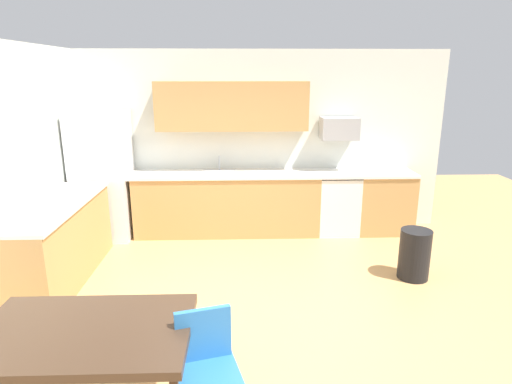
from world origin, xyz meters
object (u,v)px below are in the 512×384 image
object	(u,v)px
refrigerator	(103,176)
dining_table	(85,337)
oven_range	(337,203)
microwave	(339,128)
trash_bin	(414,254)
chair_near_table	(207,364)

from	to	relation	value
refrigerator	dining_table	distance (m)	3.76
oven_range	microwave	distance (m)	1.12
dining_table	trash_bin	size ratio (longest dim) A/B	2.33
refrigerator	dining_table	bearing A→B (deg)	-75.14
oven_range	microwave	xyz separation A→B (m)	(0.00, 0.10, 1.12)
refrigerator	oven_range	size ratio (longest dim) A/B	2.03
refrigerator	oven_range	world-z (taller)	refrigerator
trash_bin	microwave	bearing A→B (deg)	109.23
dining_table	chair_near_table	size ratio (longest dim) A/B	1.65
refrigerator	microwave	bearing A→B (deg)	2.98
oven_range	chair_near_table	xyz separation A→B (m)	(-1.68, -3.78, 0.05)
refrigerator	dining_table	xyz separation A→B (m)	(0.96, -3.63, -0.24)
oven_range	dining_table	world-z (taller)	oven_range
dining_table	trash_bin	world-z (taller)	dining_table
refrigerator	trash_bin	bearing A→B (deg)	-20.48
oven_range	dining_table	size ratio (longest dim) A/B	0.65
microwave	chair_near_table	xyz separation A→B (m)	(-1.68, -3.88, -1.07)
oven_range	trash_bin	world-z (taller)	oven_range
microwave	refrigerator	bearing A→B (deg)	-177.02
oven_range	trash_bin	bearing A→B (deg)	-69.66
oven_range	chair_near_table	distance (m)	4.14
microwave	dining_table	size ratio (longest dim) A/B	0.39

